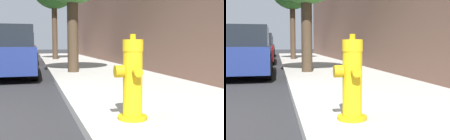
% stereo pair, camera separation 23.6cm
% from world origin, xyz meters
% --- Properties ---
extents(sidewalk_slab, '(2.80, 40.00, 0.12)m').
position_xyz_m(sidewalk_slab, '(3.10, 0.00, 0.06)').
color(sidewalk_slab, '#A8A59E').
rests_on(sidewalk_slab, ground_plane).
extents(fire_hydrant, '(0.36, 0.36, 0.90)m').
position_xyz_m(fire_hydrant, '(2.24, -0.07, 0.53)').
color(fire_hydrant, '#C39C11').
rests_on(fire_hydrant, sidewalk_slab).
extents(parked_car_near, '(1.77, 3.87, 1.39)m').
position_xyz_m(parked_car_near, '(0.47, 5.48, 0.68)').
color(parked_car_near, navy).
rests_on(parked_car_near, ground_plane).
extents(parked_car_mid, '(1.76, 4.59, 1.38)m').
position_xyz_m(parked_car_mid, '(0.51, 11.00, 0.66)').
color(parked_car_mid, maroon).
rests_on(parked_car_mid, ground_plane).
extents(parked_car_far, '(1.83, 4.37, 1.41)m').
position_xyz_m(parked_car_far, '(0.48, 17.91, 0.68)').
color(parked_car_far, black).
rests_on(parked_car_far, ground_plane).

